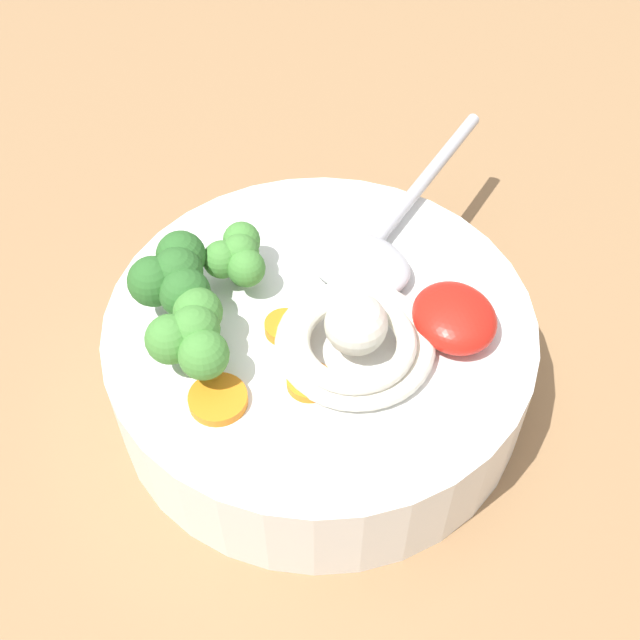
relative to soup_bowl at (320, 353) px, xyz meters
The scene contains 11 objects.
table_slab 5.76cm from the soup_bowl, 46.88° to the right, with size 140.00×140.00×4.03cm, color #936D47.
soup_bowl is the anchor object (origin of this frame).
noodle_pile 4.85cm from the soup_bowl, 18.04° to the left, with size 8.96×8.79×3.60cm.
soup_spoon 6.52cm from the soup_bowl, 127.51° to the left, with size 13.17×15.71×1.60cm.
chili_sauce_dollop 7.93cm from the soup_bowl, 62.92° to the left, with size 4.72×4.25×2.12cm, color red.
broccoli_floret_beside_chili 7.09cm from the soup_bowl, 143.68° to the right, with size 3.98×3.43×3.15cm.
broccoli_floret_front 9.19cm from the soup_bowl, 117.14° to the right, with size 5.11×4.39×4.04cm.
broccoli_floret_right 8.59cm from the soup_bowl, 86.23° to the right, with size 4.82×4.15×3.81cm.
carrot_slice_near_spoon 5.09cm from the soup_bowl, 23.52° to the right, with size 2.28×2.28×0.51cm, color orange.
carrot_slice_left 7.81cm from the soup_bowl, 64.48° to the right, with size 2.89×2.89×0.52cm, color orange.
carrot_slice_extra_a 3.95cm from the soup_bowl, 88.61° to the right, with size 2.10×2.10×0.66cm, color orange.
Camera 1 is at (24.00, -7.99, 43.10)cm, focal length 46.23 mm.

